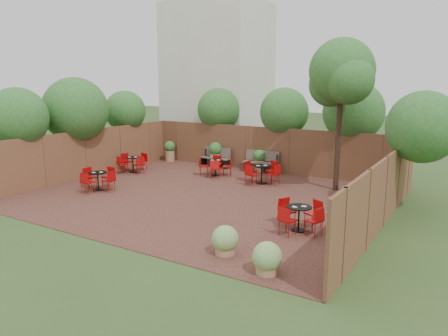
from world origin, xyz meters
The scene contains 13 objects.
ground centered at (0.00, 0.00, 0.00)m, with size 80.00×80.00×0.00m, color #354F23.
courtyard_paving centered at (0.00, 0.00, 0.01)m, with size 12.00×10.00×0.02m, color black.
fence_back centered at (0.00, 5.00, 1.00)m, with size 12.00×0.08×2.00m, color #4D2F1C.
fence_left centered at (-6.00, 0.00, 1.00)m, with size 0.08×10.00×2.00m, color #4D2F1C.
fence_right centered at (6.00, 0.00, 1.00)m, with size 0.08×10.00×2.00m, color #4D2F1C.
neighbour_building centered at (-4.50, 8.00, 4.00)m, with size 5.00×4.00×8.00m, color beige.
overhang_foliage centered at (-1.80, 2.55, 2.70)m, with size 15.55×10.68×2.72m.
courtyard_tree centered at (3.64, 3.29, 4.18)m, with size 2.55×2.45×5.50m.
park_bench_left centered at (-2.47, 4.62, 0.49)m, with size 1.50×0.57×0.91m.
park_bench_right centered at (-0.12, 4.63, 0.52)m, with size 1.59×0.62×0.96m.
bistro_tables centered at (-0.98, 0.97, 0.42)m, with size 10.56×6.04×0.83m.
planters centered at (-0.40, 3.58, 0.61)m, with size 11.23×4.48×1.15m.
low_shrubs centered at (4.44, -3.09, 0.35)m, with size 2.93×4.34×0.70m.
Camera 1 is at (8.19, -12.16, 4.06)m, focal length 34.43 mm.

